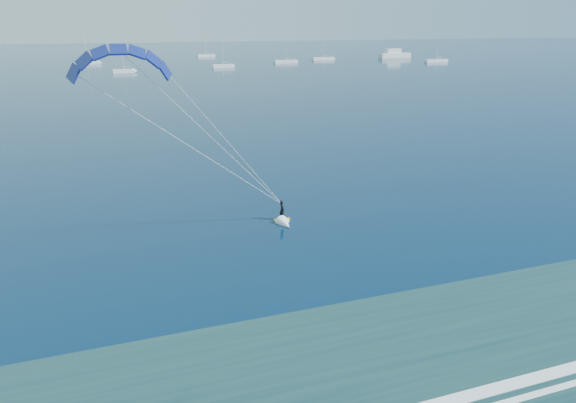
% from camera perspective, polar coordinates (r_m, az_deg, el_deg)
% --- Properties ---
extents(kitesurfer_rig, '(17.75, 5.11, 16.00)m').
position_cam_1_polar(kitesurfer_rig, '(39.11, -8.93, 7.39)').
color(kitesurfer_rig, gold).
rests_on(kitesurfer_rig, ground).
extents(motor_yacht, '(15.24, 4.06, 6.27)m').
position_cam_1_polar(motor_yacht, '(257.21, 11.73, 15.71)').
color(motor_yacht, white).
rests_on(motor_yacht, ground).
extents(sailboat_2, '(9.71, 2.40, 12.96)m').
position_cam_1_polar(sailboat_2, '(227.89, -21.41, 14.16)').
color(sailboat_2, white).
rests_on(sailboat_2, ground).
extents(sailboat_3, '(7.09, 2.40, 10.07)m').
position_cam_1_polar(sailboat_3, '(185.59, -17.77, 13.65)').
color(sailboat_3, white).
rests_on(sailboat_3, ground).
extents(sailboat_4, '(8.19, 2.40, 11.21)m').
position_cam_1_polar(sailboat_4, '(262.52, -9.09, 15.72)').
color(sailboat_4, white).
rests_on(sailboat_4, ground).
extents(sailboat_5, '(9.85, 2.40, 13.28)m').
position_cam_1_polar(sailboat_5, '(220.70, -0.26, 15.30)').
color(sailboat_5, white).
rests_on(sailboat_5, ground).
extents(sailboat_6, '(10.25, 2.40, 13.68)m').
position_cam_1_polar(sailboat_6, '(234.04, 16.15, 14.81)').
color(sailboat_6, white).
rests_on(sailboat_6, ground).
extents(sailboat_7, '(10.28, 2.40, 13.09)m').
position_cam_1_polar(sailboat_7, '(239.01, 3.93, 15.57)').
color(sailboat_7, white).
rests_on(sailboat_7, ground).
extents(sailboat_8, '(7.86, 2.40, 10.97)m').
position_cam_1_polar(sailboat_8, '(199.41, -7.23, 14.72)').
color(sailboat_8, white).
rests_on(sailboat_8, ground).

